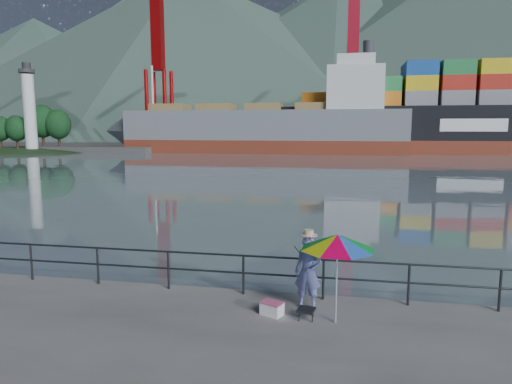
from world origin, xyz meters
TOP-DOWN VIEW (x-y plane):
  - harbor_water at (0.00, 130.00)m, footprint 500.00×280.00m
  - far_dock at (10.00, 93.00)m, footprint 200.00×40.00m
  - guardrail at (0.00, 1.70)m, footprint 22.00×0.06m
  - mountains at (38.82, 207.75)m, footprint 600.00×332.80m
  - lighthouse_islet at (-54.97, 61.99)m, footprint 48.00×26.40m
  - port_cranes at (31.00, 84.00)m, footprint 116.00×28.00m
  - container_stacks at (32.75, 93.24)m, footprint 58.00×5.40m
  - fisherman at (2.67, 1.09)m, footprint 0.69×0.52m
  - beach_umbrella at (3.32, 0.38)m, footprint 2.14×2.14m
  - folding_stool at (2.68, 0.45)m, footprint 0.42×0.42m
  - cooler_bag at (1.91, 0.55)m, footprint 0.56×0.48m
  - fishing_rod at (2.53, 1.91)m, footprint 0.41×1.59m
  - bulk_carrier at (-8.13, 69.30)m, footprint 47.93×8.30m
  - container_ship at (25.29, 73.36)m, footprint 61.52×10.25m

SIDE VIEW (x-z plane):
  - harbor_water at x=0.00m, z-range 0.00..0.00m
  - far_dock at x=10.00m, z-range -0.20..0.20m
  - fishing_rod at x=2.53m, z-range -0.57..0.57m
  - folding_stool at x=2.68m, z-range 0.01..0.25m
  - cooler_bag at x=1.91m, z-range 0.00..0.27m
  - lighthouse_islet at x=-54.97m, z-range -9.34..9.86m
  - guardrail at x=0.00m, z-range 0.01..1.03m
  - fisherman at x=2.67m, z-range 0.00..1.73m
  - beach_umbrella at x=3.32m, z-range 0.81..2.78m
  - container_stacks at x=32.75m, z-range -0.54..7.26m
  - bulk_carrier at x=-8.13m, z-range -3.07..11.43m
  - container_ship at x=25.29m, z-range -3.23..14.87m
  - port_cranes at x=31.00m, z-range -3.20..35.20m
  - mountains at x=38.82m, z-range -4.45..75.55m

